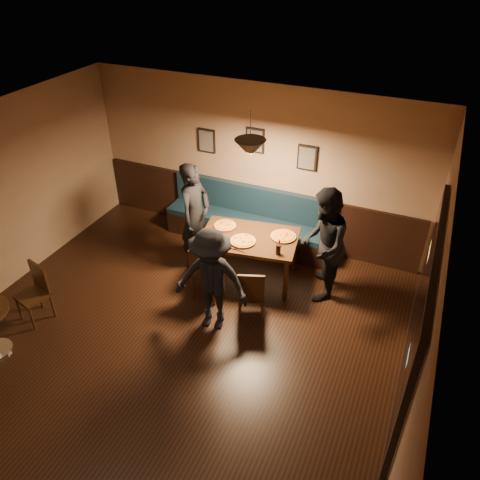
{
  "coord_description": "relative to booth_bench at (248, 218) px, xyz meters",
  "views": [
    {
      "loc": [
        2.72,
        -3.4,
        4.8
      ],
      "look_at": [
        0.41,
        1.9,
        0.95
      ],
      "focal_mm": 35.45,
      "sensor_mm": 36.0,
      "label": 1
    }
  ],
  "objects": [
    {
      "name": "picture_left",
      "position": [
        -0.9,
        0.27,
        1.2
      ],
      "size": [
        0.32,
        0.04,
        0.42
      ],
      "primitive_type": "cube",
      "color": "black",
      "rests_on": "wall_back"
    },
    {
      "name": "pizza_c",
      "position": [
        0.9,
        -0.76,
        0.32
      ],
      "size": [
        0.49,
        0.49,
        0.04
      ],
      "primitive_type": "cylinder",
      "rotation": [
        0.0,
        0.0,
        -0.33
      ],
      "color": "orange",
      "rests_on": "dining_table"
    },
    {
      "name": "dining_table",
      "position": [
        0.41,
        -0.95,
        -0.1
      ],
      "size": [
        1.62,
        1.18,
        0.79
      ],
      "primitive_type": "cube",
      "rotation": [
        0.0,
        0.0,
        0.16
      ],
      "color": "black",
      "rests_on": "floor"
    },
    {
      "name": "cafe_chair_far",
      "position": [
        -2.04,
        -3.06,
        -0.06
      ],
      "size": [
        0.47,
        0.47,
        0.88
      ],
      "primitive_type": null,
      "rotation": [
        0.0,
        0.0,
        2.89
      ],
      "color": "#32140E",
      "rests_on": "floor"
    },
    {
      "name": "pendant_lamp",
      "position": [
        0.41,
        -0.95,
        1.75
      ],
      "size": [
        0.44,
        0.44,
        0.25
      ],
      "primitive_type": "cone",
      "rotation": [
        3.14,
        0.0,
        0.0
      ],
      "color": "black",
      "rests_on": "ceiling"
    },
    {
      "name": "picture_right",
      "position": [
        0.9,
        0.27,
        1.2
      ],
      "size": [
        0.32,
        0.04,
        0.42
      ],
      "primitive_type": "cube",
      "color": "black",
      "rests_on": "wall_back"
    },
    {
      "name": "chair_near_right",
      "position": [
        0.78,
        -1.74,
        -0.07
      ],
      "size": [
        0.48,
        0.48,
        0.85
      ],
      "primitive_type": null,
      "rotation": [
        0.0,
        0.0,
        0.34
      ],
      "color": "black",
      "rests_on": "floor"
    },
    {
      "name": "napkin_a",
      "position": [
        -0.13,
        -0.7,
        0.3
      ],
      "size": [
        0.17,
        0.17,
        0.01
      ],
      "primitive_type": "cube",
      "rotation": [
        0.0,
        0.0,
        0.23
      ],
      "color": "#207925",
      "rests_on": "dining_table"
    },
    {
      "name": "pizza_a",
      "position": [
        -0.05,
        -0.83,
        0.31
      ],
      "size": [
        0.46,
        0.46,
        0.04
      ],
      "primitive_type": "cylinder",
      "rotation": [
        0.0,
        0.0,
        0.39
      ],
      "color": "orange",
      "rests_on": "dining_table"
    },
    {
      "name": "diner_front",
      "position": [
        0.36,
        -2.15,
        0.29
      ],
      "size": [
        1.09,
        0.71,
        1.59
      ],
      "primitive_type": "imported",
      "rotation": [
        0.0,
        0.0,
        0.12
      ],
      "color": "black",
      "rests_on": "floor"
    },
    {
      "name": "ceiling",
      "position": [
        0.0,
        -3.2,
        2.3
      ],
      "size": [
        7.0,
        7.0,
        0.0
      ],
      "primitive_type": "plane",
      "rotation": [
        3.14,
        0.0,
        0.0
      ],
      "color": "silver",
      "rests_on": "ground"
    },
    {
      "name": "wall_right",
      "position": [
        3.0,
        -3.2,
        0.9
      ],
      "size": [
        0.0,
        7.0,
        7.0
      ],
      "primitive_type": "plane",
      "rotation": [
        1.57,
        0.0,
        -1.57
      ],
      "color": "#8C704F",
      "rests_on": "ground"
    },
    {
      "name": "soda_glass",
      "position": [
        0.98,
        -1.2,
        0.37
      ],
      "size": [
        0.09,
        0.09,
        0.16
      ],
      "primitive_type": "cylinder",
      "rotation": [
        0.0,
        0.0,
        -0.2
      ],
      "color": "black",
      "rests_on": "dining_table"
    },
    {
      "name": "chair_near_left",
      "position": [
        0.01,
        -1.61,
        -0.04
      ],
      "size": [
        0.41,
        0.41,
        0.91
      ],
      "primitive_type": null,
      "rotation": [
        0.0,
        0.0,
        0.02
      ],
      "color": "black",
      "rests_on": "floor"
    },
    {
      "name": "picture_center",
      "position": [
        0.0,
        0.27,
        1.35
      ],
      "size": [
        0.32,
        0.04,
        0.42
      ],
      "primitive_type": "cube",
      "color": "black",
      "rests_on": "wall_back"
    },
    {
      "name": "tabasco_bottle",
      "position": [
        0.92,
        -1.0,
        0.36
      ],
      "size": [
        0.03,
        0.03,
        0.13
      ],
      "primitive_type": "cylinder",
      "rotation": [
        0.0,
        0.0,
        -0.17
      ],
      "color": "maroon",
      "rests_on": "dining_table"
    },
    {
      "name": "diner_right",
      "position": [
        1.55,
        -0.87,
        0.4
      ],
      "size": [
        0.82,
        0.98,
        1.79
      ],
      "primitive_type": "imported",
      "rotation": [
        0.0,
        0.0,
        -1.39
      ],
      "color": "black",
      "rests_on": "floor"
    },
    {
      "name": "diner_left",
      "position": [
        -0.55,
        -0.89,
        0.41
      ],
      "size": [
        0.5,
        0.7,
        1.81
      ],
      "primitive_type": "imported",
      "rotation": [
        0.0,
        0.0,
        1.47
      ],
      "color": "black",
      "rests_on": "floor"
    },
    {
      "name": "wall_back",
      "position": [
        0.0,
        0.3,
        0.9
      ],
      "size": [
        6.0,
        0.0,
        6.0
      ],
      "primitive_type": "plane",
      "rotation": [
        1.57,
        0.0,
        0.0
      ],
      "color": "#8C704F",
      "rests_on": "ground"
    },
    {
      "name": "wainscot",
      "position": [
        0.0,
        0.27,
        0.0
      ],
      "size": [
        5.88,
        0.06,
        1.0
      ],
      "primitive_type": "cube",
      "color": "black",
      "rests_on": "ground"
    },
    {
      "name": "floor",
      "position": [
        0.0,
        -3.2,
        -0.5
      ],
      "size": [
        7.0,
        7.0,
        0.0
      ],
      "primitive_type": "plane",
      "color": "black",
      "rests_on": "ground"
    },
    {
      "name": "napkin_b",
      "position": [
        -0.18,
        -1.23,
        0.3
      ],
      "size": [
        0.15,
        0.15,
        0.01
      ],
      "primitive_type": "cube",
      "rotation": [
        0.0,
        0.0,
        -0.12
      ],
      "color": "#1C6934",
      "rests_on": "dining_table"
    },
    {
      "name": "booth_bench",
      "position": [
        0.0,
        0.0,
        0.0
      ],
      "size": [
        3.0,
        0.6,
        1.0
      ],
      "primitive_type": null,
      "color": "#0F232D",
      "rests_on": "ground"
    },
    {
      "name": "pizza_b",
      "position": [
        0.39,
        -1.13,
        0.32
      ],
      "size": [
        0.41,
        0.41,
        0.04
      ],
      "primitive_type": "cylinder",
      "rotation": [
        0.0,
        0.0,
        0.05
      ],
      "color": "orange",
      "rests_on": "dining_table"
    },
    {
      "name": "window_glass",
      "position": [
        2.93,
        -2.7,
        1.0
      ],
      "size": [
        0.0,
        2.4,
        2.4
      ],
      "primitive_type": "plane",
      "rotation": [
        1.57,
        0.0,
        -1.57
      ],
      "color": "black",
      "rests_on": "wall_right"
    },
    {
      "name": "window_frame",
      "position": [
        2.96,
        -2.7,
        1.0
      ],
      "size": [
        0.06,
        2.56,
        1.86
      ],
      "primitive_type": "cube",
      "color": "black",
      "rests_on": "wall_right"
    },
    {
      "name": "cutlery_set",
      "position": [
        0.36,
        -1.36,
        0.3
      ],
      "size": [
        0.2,
        0.03,
        0.0
      ],
      "primitive_type": "cube",
      "rotation": [
        0.0,
        0.0,
        1.5
      ],
      "color": "silver",
      "rests_on": "dining_table"
    }
  ]
}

